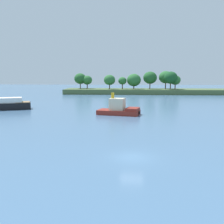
{
  "coord_description": "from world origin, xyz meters",
  "views": [
    {
      "loc": [
        -0.28,
        -28.41,
        8.94
      ],
      "look_at": [
        -3.91,
        26.47,
        1.2
      ],
      "focal_mm": 43.4,
      "sensor_mm": 36.0,
      "label": 1
    }
  ],
  "objects": [
    {
      "name": "ground_plane",
      "position": [
        0.0,
        0.0,
        0.0
      ],
      "size": [
        400.0,
        400.0,
        0.0
      ],
      "primitive_type": "plane",
      "color": "#476B8E"
    },
    {
      "name": "tugboat",
      "position": [
        -2.6,
        31.04,
        1.21
      ],
      "size": [
        9.83,
        6.17,
        4.82
      ],
      "color": "maroon",
      "rests_on": "ground"
    },
    {
      "name": "treeline_island",
      "position": [
        5.99,
        95.66,
        3.24
      ],
      "size": [
        74.98,
        13.8,
        10.29
      ],
      "color": "#4C6038",
      "rests_on": "ground"
    }
  ]
}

